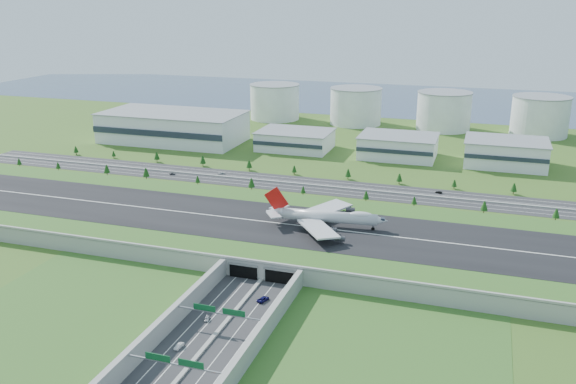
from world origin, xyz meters
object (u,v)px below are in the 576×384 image
(car_7, at_px, (221,173))
(fuel_tank_a, at_px, (275,102))
(car_4, at_px, (173,174))
(car_0, at_px, (207,318))
(car_1, at_px, (179,346))
(car_5, at_px, (439,192))
(car_2, at_px, (263,299))
(boeing_747, at_px, (326,216))

(car_7, bearing_deg, fuel_tank_a, 168.53)
(fuel_tank_a, relative_size, car_4, 11.65)
(car_0, bearing_deg, car_1, -112.11)
(car_1, distance_m, car_4, 228.37)
(fuel_tank_a, distance_m, car_5, 276.91)
(car_1, relative_size, car_2, 0.77)
(car_2, distance_m, car_7, 194.17)
(boeing_747, xyz_separation_m, car_2, (-7.86, -71.51, -12.68))
(car_1, distance_m, car_2, 45.78)
(car_1, height_order, car_7, car_1)
(fuel_tank_a, bearing_deg, car_2, -71.37)
(car_2, height_order, car_4, car_2)
(fuel_tank_a, relative_size, car_1, 10.70)
(fuel_tank_a, xyz_separation_m, car_0, (112.22, -399.72, -16.63))
(boeing_747, distance_m, car_0, 96.75)
(car_0, relative_size, car_4, 1.02)
(car_1, height_order, car_4, car_1)
(fuel_tank_a, bearing_deg, car_4, -89.87)
(car_1, relative_size, car_7, 0.96)
(car_4, xyz_separation_m, car_5, (183.66, 15.04, -0.01))
(boeing_747, xyz_separation_m, car_0, (-23.16, -93.06, -12.77))
(car_4, bearing_deg, car_0, -167.30)
(car_4, bearing_deg, car_5, -104.65)
(car_0, bearing_deg, boeing_747, 56.76)
(car_5, bearing_deg, fuel_tank_a, -117.81)
(car_0, xyz_separation_m, car_1, (-1.05, -21.21, 0.02))
(fuel_tank_a, xyz_separation_m, car_1, (111.17, -420.93, -16.61))
(car_0, xyz_separation_m, car_2, (15.30, 21.55, 0.09))
(boeing_747, relative_size, car_2, 10.59)
(car_4, distance_m, car_5, 184.27)
(car_2, height_order, car_5, car_2)
(boeing_747, bearing_deg, car_0, -109.73)
(boeing_747, relative_size, car_1, 13.72)
(fuel_tank_a, xyz_separation_m, car_4, (0.51, -221.16, -16.65))
(car_2, bearing_deg, car_7, -42.46)
(fuel_tank_a, relative_size, car_0, 11.40)
(fuel_tank_a, height_order, car_4, fuel_tank_a)
(car_2, bearing_deg, fuel_tank_a, -53.09)
(car_5, xyz_separation_m, car_7, (-151.59, -2.67, -0.01))
(fuel_tank_a, distance_m, car_2, 399.43)
(car_7, bearing_deg, car_4, -89.25)
(car_5, bearing_deg, car_2, 2.18)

